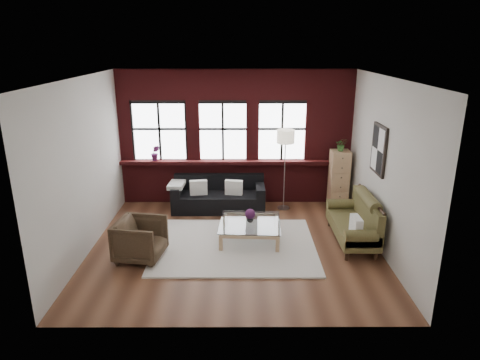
{
  "coord_description": "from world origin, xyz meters",
  "views": [
    {
      "loc": [
        0.08,
        -7.53,
        3.79
      ],
      "look_at": [
        0.1,
        0.6,
        1.15
      ],
      "focal_mm": 32.0,
      "sensor_mm": 36.0,
      "label": 1
    }
  ],
  "objects_px": {
    "vintage_settee": "(352,220)",
    "dark_sofa": "(219,194)",
    "drawer_chest": "(339,179)",
    "vase": "(250,219)",
    "armchair": "(140,239)",
    "coffee_table": "(250,231)",
    "floor_lamp": "(285,167)"
  },
  "relations": [
    {
      "from": "vintage_settee",
      "to": "vase",
      "type": "height_order",
      "value": "vintage_settee"
    },
    {
      "from": "armchair",
      "to": "coffee_table",
      "type": "bearing_deg",
      "value": -60.22
    },
    {
      "from": "drawer_chest",
      "to": "dark_sofa",
      "type": "bearing_deg",
      "value": -177.16
    },
    {
      "from": "armchair",
      "to": "floor_lamp",
      "type": "distance_m",
      "value": 3.81
    },
    {
      "from": "dark_sofa",
      "to": "vase",
      "type": "relative_size",
      "value": 15.89
    },
    {
      "from": "vase",
      "to": "armchair",
      "type": "bearing_deg",
      "value": -159.34
    },
    {
      "from": "vintage_settee",
      "to": "drawer_chest",
      "type": "relative_size",
      "value": 1.27
    },
    {
      "from": "armchair",
      "to": "coffee_table",
      "type": "relative_size",
      "value": 0.7
    },
    {
      "from": "armchair",
      "to": "vase",
      "type": "relative_size",
      "value": 6.15
    },
    {
      "from": "floor_lamp",
      "to": "drawer_chest",
      "type": "bearing_deg",
      "value": 3.93
    },
    {
      "from": "coffee_table",
      "to": "drawer_chest",
      "type": "xyz_separation_m",
      "value": [
        2.13,
        1.78,
        0.51
      ]
    },
    {
      "from": "coffee_table",
      "to": "floor_lamp",
      "type": "height_order",
      "value": "floor_lamp"
    },
    {
      "from": "dark_sofa",
      "to": "vase",
      "type": "distance_m",
      "value": 1.79
    },
    {
      "from": "vintage_settee",
      "to": "dark_sofa",
      "type": "bearing_deg",
      "value": 147.38
    },
    {
      "from": "vintage_settee",
      "to": "vase",
      "type": "distance_m",
      "value": 2.0
    },
    {
      "from": "vintage_settee",
      "to": "floor_lamp",
      "type": "distance_m",
      "value": 2.19
    },
    {
      "from": "vintage_settee",
      "to": "coffee_table",
      "type": "bearing_deg",
      "value": 177.66
    },
    {
      "from": "vintage_settee",
      "to": "coffee_table",
      "type": "xyz_separation_m",
      "value": [
        -2.0,
        0.08,
        -0.28
      ]
    },
    {
      "from": "armchair",
      "to": "coffee_table",
      "type": "height_order",
      "value": "armchair"
    },
    {
      "from": "armchair",
      "to": "floor_lamp",
      "type": "bearing_deg",
      "value": -40.12
    },
    {
      "from": "armchair",
      "to": "vase",
      "type": "distance_m",
      "value": 2.15
    },
    {
      "from": "coffee_table",
      "to": "drawer_chest",
      "type": "distance_m",
      "value": 2.83
    },
    {
      "from": "dark_sofa",
      "to": "floor_lamp",
      "type": "height_order",
      "value": "floor_lamp"
    },
    {
      "from": "vase",
      "to": "floor_lamp",
      "type": "relative_size",
      "value": 0.07
    },
    {
      "from": "coffee_table",
      "to": "vase",
      "type": "relative_size",
      "value": 8.79
    },
    {
      "from": "coffee_table",
      "to": "floor_lamp",
      "type": "distance_m",
      "value": 2.07
    },
    {
      "from": "drawer_chest",
      "to": "armchair",
      "type": "bearing_deg",
      "value": -148.45
    },
    {
      "from": "dark_sofa",
      "to": "armchair",
      "type": "height_order",
      "value": "dark_sofa"
    },
    {
      "from": "coffee_table",
      "to": "vase",
      "type": "height_order",
      "value": "vase"
    },
    {
      "from": "armchair",
      "to": "coffee_table",
      "type": "xyz_separation_m",
      "value": [
        2.01,
        0.76,
        -0.19
      ]
    },
    {
      "from": "floor_lamp",
      "to": "vintage_settee",
      "type": "bearing_deg",
      "value": -56.81
    },
    {
      "from": "vase",
      "to": "floor_lamp",
      "type": "xyz_separation_m",
      "value": [
        0.84,
        1.7,
        0.57
      ]
    }
  ]
}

